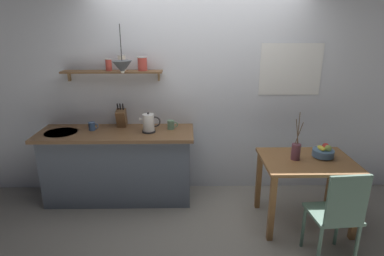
% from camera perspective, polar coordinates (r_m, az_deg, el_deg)
% --- Properties ---
extents(ground_plane, '(14.00, 14.00, 0.00)m').
position_cam_1_polar(ground_plane, '(3.86, 1.59, -14.69)').
color(ground_plane, gray).
extents(back_wall, '(6.80, 0.11, 2.70)m').
position_cam_1_polar(back_wall, '(3.98, 4.33, 7.31)').
color(back_wall, silver).
rests_on(back_wall, ground_plane).
extents(kitchen_counter, '(1.83, 0.63, 0.90)m').
position_cam_1_polar(kitchen_counter, '(4.01, -13.08, -6.51)').
color(kitchen_counter, slate).
rests_on(kitchen_counter, ground_plane).
extents(wall_shelf, '(1.17, 0.20, 0.31)m').
position_cam_1_polar(wall_shelf, '(3.85, -12.89, 10.48)').
color(wall_shelf, brown).
extents(dining_table, '(0.95, 0.71, 0.75)m').
position_cam_1_polar(dining_table, '(3.58, 19.93, -7.26)').
color(dining_table, brown).
rests_on(dining_table, ground_plane).
extents(dining_chair_near, '(0.43, 0.41, 0.94)m').
position_cam_1_polar(dining_chair_near, '(3.14, 24.82, -13.68)').
color(dining_chair_near, '#4C6B5B').
rests_on(dining_chair_near, ground_plane).
extents(fruit_bowl, '(0.22, 0.22, 0.15)m').
position_cam_1_polar(fruit_bowl, '(3.63, 22.66, -3.99)').
color(fruit_bowl, '#51759E').
rests_on(fruit_bowl, dining_table).
extents(twig_vase, '(0.09, 0.09, 0.51)m').
position_cam_1_polar(twig_vase, '(3.46, 18.24, -3.96)').
color(twig_vase, brown).
rests_on(twig_vase, dining_table).
extents(electric_kettle, '(0.25, 0.16, 0.24)m').
position_cam_1_polar(electric_kettle, '(3.71, -7.78, 0.84)').
color(electric_kettle, black).
rests_on(electric_kettle, kitchen_counter).
extents(knife_block, '(0.11, 0.17, 0.30)m').
position_cam_1_polar(knife_block, '(3.96, -12.62, 1.84)').
color(knife_block, brown).
rests_on(knife_block, kitchen_counter).
extents(coffee_mug_by_sink, '(0.12, 0.08, 0.10)m').
position_cam_1_polar(coffee_mug_by_sink, '(3.94, -17.58, 0.30)').
color(coffee_mug_by_sink, '#3D5B89').
rests_on(coffee_mug_by_sink, kitchen_counter).
extents(coffee_mug_spare, '(0.13, 0.08, 0.11)m').
position_cam_1_polar(coffee_mug_spare, '(3.81, -3.79, 0.59)').
color(coffee_mug_spare, slate).
rests_on(coffee_mug_spare, kitchen_counter).
extents(pendant_lamp, '(0.22, 0.22, 0.52)m').
position_cam_1_polar(pendant_lamp, '(3.58, -12.48, 10.71)').
color(pendant_lamp, black).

